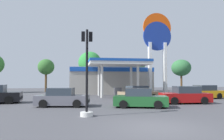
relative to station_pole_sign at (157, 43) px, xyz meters
The scene contains 13 objects.
ground_plane 21.41m from the station_pole_sign, 112.15° to the right, with size 90.00×90.00×0.00m, color #47474C.
gas_station 8.62m from the station_pole_sign, 150.38° to the left, with size 12.13×11.37×4.55m.
station_pole_sign is the anchor object (origin of this frame).
car_1 12.32m from the station_pole_sign, 98.81° to the right, with size 4.41×2.22×1.53m.
car_2 17.48m from the station_pole_sign, 139.19° to the right, with size 4.33×2.40×1.47m.
car_3 10.45m from the station_pole_sign, 126.22° to the right, with size 4.40×2.71×1.47m.
car_4 9.61m from the station_pole_sign, 66.18° to the right, with size 4.38×2.29×1.51m.
car_6 15.17m from the station_pole_sign, 117.66° to the right, with size 4.35×2.76×1.45m.
traffic_signal_0 19.37m from the station_pole_sign, 124.57° to the right, with size 0.73×0.73×5.06m.
tree_1 19.61m from the station_pole_sign, 147.99° to the left, with size 2.82×2.82×5.72m.
tree_2 12.30m from the station_pole_sign, 137.50° to the left, with size 3.94×3.94×6.91m.
tree_3 9.51m from the station_pole_sign, 93.30° to the left, with size 3.36×3.36×5.53m.
tree_4 12.35m from the station_pole_sign, 46.65° to the left, with size 3.59×3.59×5.89m.
Camera 1 is at (-3.56, -8.90, 2.12)m, focal length 33.40 mm.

